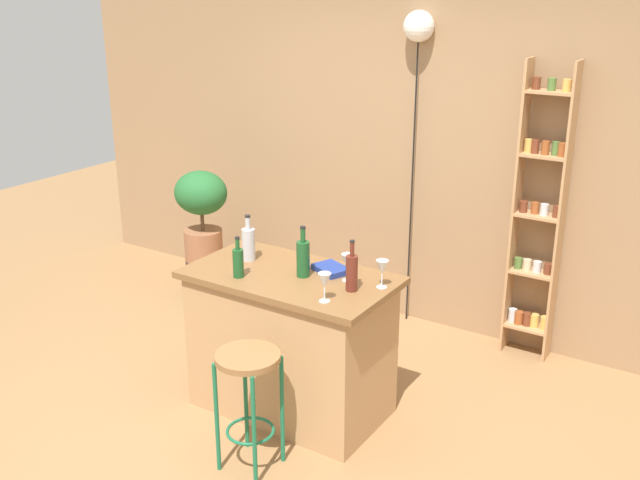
% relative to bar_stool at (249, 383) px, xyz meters
% --- Properties ---
extents(ground, '(12.00, 12.00, 0.00)m').
position_rel_bar_stool_xyz_m(ground, '(-0.14, 0.31, -0.52)').
color(ground, olive).
extents(back_wall, '(6.40, 0.10, 2.80)m').
position_rel_bar_stool_xyz_m(back_wall, '(-0.14, 2.26, 0.88)').
color(back_wall, '#997551').
rests_on(back_wall, ground).
extents(kitchen_counter, '(1.24, 0.69, 0.90)m').
position_rel_bar_stool_xyz_m(kitchen_counter, '(-0.14, 0.61, -0.06)').
color(kitchen_counter, tan).
rests_on(kitchen_counter, ground).
extents(bar_stool, '(0.35, 0.35, 0.69)m').
position_rel_bar_stool_xyz_m(bar_stool, '(0.00, 0.00, 0.00)').
color(bar_stool, '#196642').
rests_on(bar_stool, ground).
extents(spice_shelf, '(0.33, 0.16, 2.08)m').
position_rel_bar_stool_xyz_m(spice_shelf, '(0.86, 2.10, 0.50)').
color(spice_shelf, tan).
rests_on(spice_shelf, ground).
extents(plant_stool, '(0.31, 0.31, 0.38)m').
position_rel_bar_stool_xyz_m(plant_stool, '(-1.67, 1.56, -0.33)').
color(plant_stool, '#2D2823').
rests_on(plant_stool, ground).
extents(potted_plant, '(0.44, 0.39, 0.74)m').
position_rel_bar_stool_xyz_m(potted_plant, '(-1.67, 1.56, 0.30)').
color(potted_plant, '#935B3D').
rests_on(potted_plant, plant_stool).
extents(bottle_vinegar, '(0.08, 0.08, 0.31)m').
position_rel_bar_stool_xyz_m(bottle_vinegar, '(-0.06, 0.63, 0.50)').
color(bottle_vinegar, '#194C23').
rests_on(bottle_vinegar, kitchen_counter).
extents(bottle_soda_blue, '(0.07, 0.07, 0.30)m').
position_rel_bar_stool_xyz_m(bottle_soda_blue, '(0.28, 0.60, 0.50)').
color(bottle_soda_blue, '#5B2319').
rests_on(bottle_soda_blue, kitchen_counter).
extents(bottle_sauce_amber, '(0.08, 0.08, 0.29)m').
position_rel_bar_stool_xyz_m(bottle_sauce_amber, '(-0.49, 0.66, 0.50)').
color(bottle_sauce_amber, '#B2B2B7').
rests_on(bottle_sauce_amber, kitchen_counter).
extents(bottle_olive_oil, '(0.06, 0.06, 0.25)m').
position_rel_bar_stool_xyz_m(bottle_olive_oil, '(-0.38, 0.41, 0.48)').
color(bottle_olive_oil, '#194C23').
rests_on(bottle_olive_oil, kitchen_counter).
extents(wine_glass_left, '(0.07, 0.07, 0.16)m').
position_rel_bar_stool_xyz_m(wine_glass_left, '(0.23, 0.39, 0.50)').
color(wine_glass_left, silver).
rests_on(wine_glass_left, kitchen_counter).
extents(wine_glass_center, '(0.07, 0.07, 0.16)m').
position_rel_bar_stool_xyz_m(wine_glass_center, '(0.40, 0.72, 0.50)').
color(wine_glass_center, silver).
rests_on(wine_glass_center, kitchen_counter).
extents(wine_glass_right, '(0.07, 0.07, 0.16)m').
position_rel_bar_stool_xyz_m(wine_glass_right, '(0.19, 0.70, 0.50)').
color(wine_glass_right, silver).
rests_on(wine_glass_right, kitchen_counter).
extents(cookbook, '(0.25, 0.22, 0.03)m').
position_rel_bar_stool_xyz_m(cookbook, '(0.04, 0.77, 0.41)').
color(cookbook, navy).
rests_on(cookbook, kitchen_counter).
extents(pendant_globe_light, '(0.22, 0.22, 2.35)m').
position_rel_bar_stool_xyz_m(pendant_globe_light, '(-0.10, 2.15, 1.69)').
color(pendant_globe_light, black).
rests_on(pendant_globe_light, ground).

